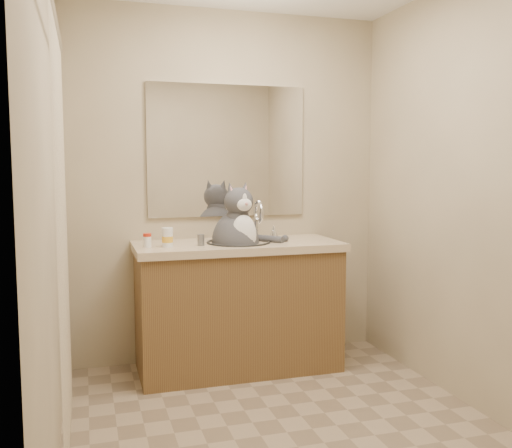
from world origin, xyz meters
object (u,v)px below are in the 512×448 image
(cat, at_px, (237,237))
(pill_bottle_orange, at_px, (167,238))
(grey_canister, at_px, (201,240))
(pill_bottle_redcap, at_px, (147,240))

(cat, bearing_deg, pill_bottle_orange, 172.38)
(cat, xyz_separation_m, grey_canister, (-0.25, -0.05, -0.00))
(cat, xyz_separation_m, pill_bottle_orange, (-0.45, -0.05, 0.02))
(cat, bearing_deg, pill_bottle_redcap, 169.58)
(cat, distance_m, pill_bottle_orange, 0.46)
(pill_bottle_orange, relative_size, grey_canister, 1.67)
(cat, relative_size, pill_bottle_redcap, 7.04)
(cat, distance_m, grey_canister, 0.25)
(pill_bottle_orange, bearing_deg, pill_bottle_redcap, 172.53)
(pill_bottle_orange, distance_m, grey_canister, 0.21)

